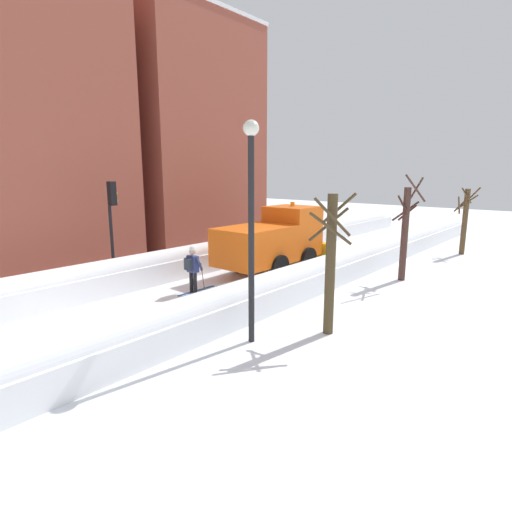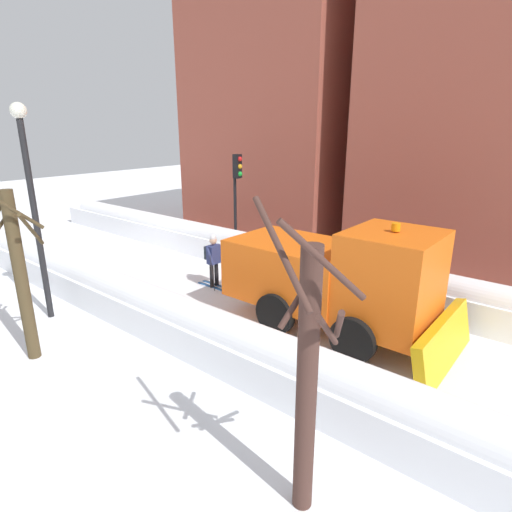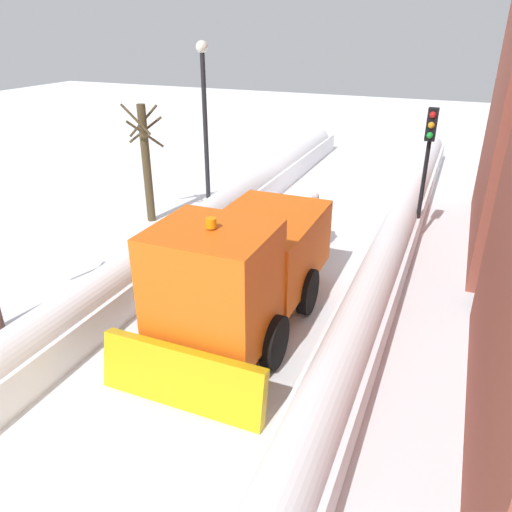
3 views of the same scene
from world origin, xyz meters
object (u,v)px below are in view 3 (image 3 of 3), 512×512
plow_truck (243,268)px  street_lamp (205,109)px  bare_tree_near (146,161)px  skier (314,218)px  traffic_light_pole (428,152)px

plow_truck → street_lamp: size_ratio=1.04×
plow_truck → bare_tree_near: (5.68, -4.80, 0.62)m
skier → street_lamp: street_lamp is taller
skier → bare_tree_near: bare_tree_near is taller
traffic_light_pole → street_lamp: street_lamp is taller
traffic_light_pole → bare_tree_near: 8.87m
skier → street_lamp: bearing=-23.0°
street_lamp → bare_tree_near: street_lamp is taller
traffic_light_pole → plow_truck: bearing=63.6°
skier → traffic_light_pole: (-2.84, -1.46, 1.92)m
plow_truck → skier: size_ratio=3.31×
street_lamp → bare_tree_near: 2.71m
street_lamp → bare_tree_near: size_ratio=1.45×
traffic_light_pole → street_lamp: bearing=-3.8°
plow_truck → traffic_light_pole: traffic_light_pole is taller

